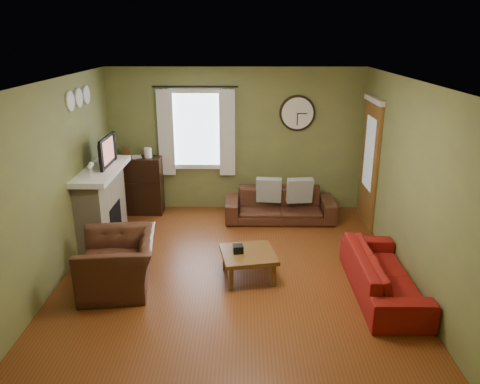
{
  "coord_description": "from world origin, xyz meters",
  "views": [
    {
      "loc": [
        0.16,
        -5.77,
        3.15
      ],
      "look_at": [
        0.1,
        0.4,
        1.05
      ],
      "focal_mm": 35.0,
      "sensor_mm": 36.0,
      "label": 1
    }
  ],
  "objects_px": {
    "sofa_brown": "(280,205)",
    "sofa_red": "(383,274)",
    "armchair": "(118,263)",
    "bookshelf": "(138,185)",
    "coffee_table": "(248,265)"
  },
  "relations": [
    {
      "from": "sofa_brown",
      "to": "sofa_red",
      "type": "bearing_deg",
      "value": -65.29
    },
    {
      "from": "sofa_brown",
      "to": "armchair",
      "type": "xyz_separation_m",
      "value": [
        -2.24,
        -2.36,
        0.07
      ]
    },
    {
      "from": "bookshelf",
      "to": "sofa_brown",
      "type": "height_order",
      "value": "bookshelf"
    },
    {
      "from": "sofa_brown",
      "to": "coffee_table",
      "type": "height_order",
      "value": "sofa_brown"
    },
    {
      "from": "sofa_brown",
      "to": "coffee_table",
      "type": "xyz_separation_m",
      "value": [
        -0.57,
        -2.08,
        -0.09
      ]
    },
    {
      "from": "bookshelf",
      "to": "sofa_red",
      "type": "xyz_separation_m",
      "value": [
        3.69,
        -2.79,
        -0.25
      ]
    },
    {
      "from": "sofa_brown",
      "to": "coffee_table",
      "type": "distance_m",
      "value": 2.16
    },
    {
      "from": "bookshelf",
      "to": "sofa_brown",
      "type": "bearing_deg",
      "value": -7.41
    },
    {
      "from": "coffee_table",
      "to": "sofa_red",
      "type": "bearing_deg",
      "value": -12.47
    },
    {
      "from": "bookshelf",
      "to": "coffee_table",
      "type": "height_order",
      "value": "bookshelf"
    },
    {
      "from": "bookshelf",
      "to": "armchair",
      "type": "relative_size",
      "value": 0.97
    },
    {
      "from": "bookshelf",
      "to": "armchair",
      "type": "height_order",
      "value": "bookshelf"
    },
    {
      "from": "sofa_brown",
      "to": "bookshelf",
      "type": "bearing_deg",
      "value": 172.59
    },
    {
      "from": "sofa_red",
      "to": "coffee_table",
      "type": "xyz_separation_m",
      "value": [
        -1.7,
        0.38,
        -0.08
      ]
    },
    {
      "from": "sofa_red",
      "to": "bookshelf",
      "type": "bearing_deg",
      "value": 52.9
    }
  ]
}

